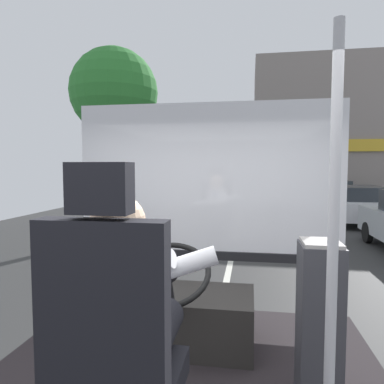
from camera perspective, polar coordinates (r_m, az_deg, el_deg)
name	(u,v)px	position (r m, az deg, el deg)	size (l,w,h in m)	color
ground	(236,236)	(10.68, 7.18, -7.13)	(18.00, 44.00, 0.06)	#2F2F2F
driver_seat	(115,360)	(1.55, -12.45, -25.14)	(0.48, 0.48, 1.36)	black
bus_driver	(126,305)	(1.59, -10.68, -17.61)	(0.76, 0.55, 0.74)	black
steering_console	(180,316)	(2.81, -1.99, -19.44)	(1.10, 1.02, 0.84)	#282623
handrail_pole	(332,261)	(1.57, 21.83, -10.38)	(0.04, 0.04, 1.93)	#B7B7BC
fare_box	(319,323)	(2.24, 19.91, -19.34)	(0.23, 0.27, 0.94)	#333338
windshield_panel	(207,199)	(3.33, 2.43, -1.13)	(2.50, 0.08, 1.48)	silver
street_tree	(114,94)	(10.52, -12.53, 15.27)	(2.46, 2.46, 5.39)	#4C3828
shop_building	(345,134)	(21.98, 23.60, 8.62)	(10.16, 5.28, 7.83)	gray
parked_car_white	(358,204)	(14.30, 25.30, -1.73)	(1.89, 4.11, 1.35)	silver
parked_car_green	(330,193)	(19.54, 21.49, -0.13)	(1.84, 4.30, 1.37)	#195633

